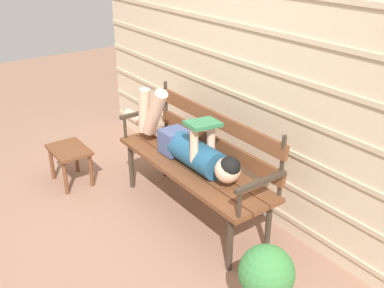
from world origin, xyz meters
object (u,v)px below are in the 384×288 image
reclining_person (185,143)px  footstool (70,155)px  park_bench (199,157)px  potted_plant (265,286)px

reclining_person → footstool: (-1.01, -0.60, -0.34)m
park_bench → reclining_person: 0.16m
reclining_person → footstool: 1.22m
footstool → potted_plant: potted_plant is taller
park_bench → reclining_person: (-0.10, -0.07, 0.10)m
park_bench → reclining_person: size_ratio=0.94×
footstool → potted_plant: size_ratio=0.71×
reclining_person → potted_plant: bearing=-15.9°
park_bench → footstool: park_bench is taller
reclining_person → footstool: bearing=-149.3°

